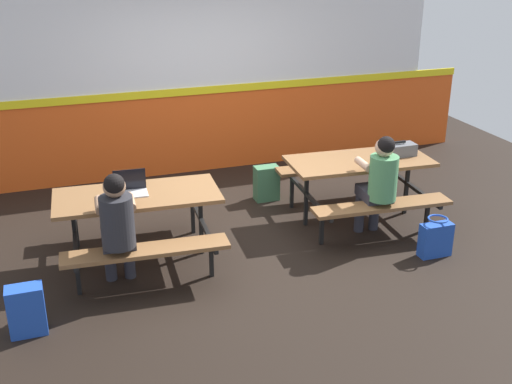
# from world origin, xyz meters

# --- Properties ---
(ground_plane) EXTENTS (10.00, 10.00, 0.02)m
(ground_plane) POSITION_xyz_m (0.00, 0.00, -0.01)
(ground_plane) COLOR black
(accent_backdrop) EXTENTS (8.00, 0.14, 2.60)m
(accent_backdrop) POSITION_xyz_m (0.00, 2.26, 1.25)
(accent_backdrop) COLOR #E55119
(accent_backdrop) RESTS_ON ground
(picnic_table_left) EXTENTS (1.66, 1.64, 0.74)m
(picnic_table_left) POSITION_xyz_m (-1.28, -0.19, 0.57)
(picnic_table_left) COLOR brown
(picnic_table_left) RESTS_ON ground
(picnic_table_right) EXTENTS (1.66, 1.64, 0.74)m
(picnic_table_right) POSITION_xyz_m (1.28, 0.02, 0.57)
(picnic_table_right) COLOR brown
(picnic_table_right) RESTS_ON ground
(student_nearer) EXTENTS (0.38, 0.53, 1.21)m
(student_nearer) POSITION_xyz_m (-1.55, -0.73, 0.71)
(student_nearer) COLOR #2D2D38
(student_nearer) RESTS_ON ground
(student_further) EXTENTS (0.38, 0.53, 1.21)m
(student_further) POSITION_xyz_m (1.23, -0.53, 0.71)
(student_further) COLOR #2D2D38
(student_further) RESTS_ON ground
(laptop_silver) EXTENTS (0.33, 0.24, 0.22)m
(laptop_silver) POSITION_xyz_m (-1.33, -0.15, 0.79)
(laptop_silver) COLOR silver
(laptop_silver) RESTS_ON picnic_table_left
(toolbox_grey) EXTENTS (0.40, 0.18, 0.18)m
(toolbox_grey) POSITION_xyz_m (1.76, -0.01, 0.81)
(toolbox_grey) COLOR #595B60
(toolbox_grey) RESTS_ON picnic_table_right
(backpack_dark) EXTENTS (0.30, 0.22, 0.44)m
(backpack_dark) POSITION_xyz_m (0.48, 0.92, 0.22)
(backpack_dark) COLOR #3F724C
(backpack_dark) RESTS_ON ground
(tote_bag_bright) EXTENTS (0.34, 0.21, 0.43)m
(tote_bag_bright) POSITION_xyz_m (1.63, -1.07, 0.19)
(tote_bag_bright) COLOR #1E47B2
(tote_bag_bright) RESTS_ON ground
(satchel_spare) EXTENTS (0.30, 0.22, 0.44)m
(satchel_spare) POSITION_xyz_m (-2.39, -1.16, 0.22)
(satchel_spare) COLOR #1E47B2
(satchel_spare) RESTS_ON ground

